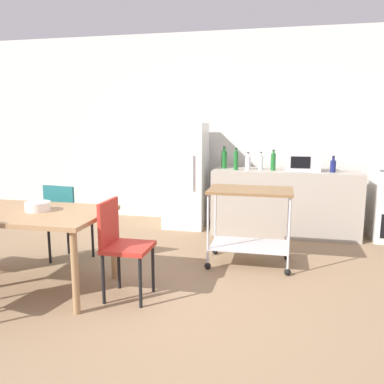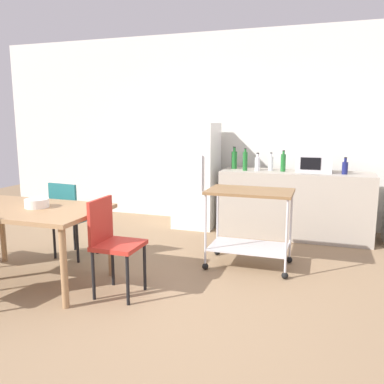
{
  "view_description": "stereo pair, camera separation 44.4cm",
  "coord_description": "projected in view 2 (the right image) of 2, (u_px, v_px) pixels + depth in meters",
  "views": [
    {
      "loc": [
        0.83,
        -3.07,
        1.58
      ],
      "look_at": [
        -0.12,
        1.2,
        0.8
      ],
      "focal_mm": 37.56,
      "sensor_mm": 36.0,
      "label": 1
    },
    {
      "loc": [
        1.26,
        -2.95,
        1.58
      ],
      "look_at": [
        -0.12,
        1.2,
        0.8
      ],
      "focal_mm": 37.56,
      "sensor_mm": 36.0,
      "label": 2
    }
  ],
  "objects": [
    {
      "name": "fruit_bowl",
      "position": [
        37.0,
        203.0,
        3.89
      ],
      "size": [
        0.23,
        0.23,
        0.08
      ],
      "primitive_type": "cylinder",
      "color": "white",
      "rests_on": "dining_table"
    },
    {
      "name": "bottle_soy_sauce",
      "position": [
        245.0,
        161.0,
        5.53
      ],
      "size": [
        0.06,
        0.06,
        0.31
      ],
      "color": "#1E6628",
      "rests_on": "kitchen_counter"
    },
    {
      "name": "ground_plane",
      "position": [
        161.0,
        308.0,
        3.43
      ],
      "size": [
        12.0,
        12.0,
        0.0
      ],
      "primitive_type": "plane",
      "color": "#8C7051"
    },
    {
      "name": "chair_teal",
      "position": [
        71.0,
        214.0,
        4.61
      ],
      "size": [
        0.44,
        0.44,
        0.89
      ],
      "rotation": [
        0.0,
        0.0,
        3.03
      ],
      "color": "#1E666B",
      "rests_on": "ground_plane"
    },
    {
      "name": "bottle_sparkling_water",
      "position": [
        234.0,
        160.0,
        5.73
      ],
      "size": [
        0.08,
        0.08,
        0.31
      ],
      "color": "#1E6628",
      "rests_on": "kitchen_counter"
    },
    {
      "name": "kitchen_counter",
      "position": [
        295.0,
        204.0,
        5.5
      ],
      "size": [
        2.0,
        0.64,
        0.9
      ],
      "primitive_type": "cube",
      "color": "#A89E8E",
      "rests_on": "ground_plane"
    },
    {
      "name": "bottle_wine",
      "position": [
        271.0,
        163.0,
        5.53
      ],
      "size": [
        0.06,
        0.06,
        0.25
      ],
      "color": "silver",
      "rests_on": "kitchen_counter"
    },
    {
      "name": "bottle_olive_oil",
      "position": [
        345.0,
        167.0,
        5.15
      ],
      "size": [
        0.07,
        0.07,
        0.22
      ],
      "color": "navy",
      "rests_on": "kitchen_counter"
    },
    {
      "name": "bottle_sesame_oil",
      "position": [
        257.0,
        163.0,
        5.53
      ],
      "size": [
        0.07,
        0.07,
        0.24
      ],
      "color": "silver",
      "rests_on": "kitchen_counter"
    },
    {
      "name": "bottle_hot_sauce",
      "position": [
        283.0,
        162.0,
        5.42
      ],
      "size": [
        0.07,
        0.07,
        0.29
      ],
      "color": "#1E6628",
      "rests_on": "kitchen_counter"
    },
    {
      "name": "refrigerator",
      "position": [
        196.0,
        175.0,
        5.98
      ],
      "size": [
        0.6,
        0.63,
        1.55
      ],
      "color": "white",
      "rests_on": "ground_plane"
    },
    {
      "name": "dining_table",
      "position": [
        26.0,
        216.0,
        3.9
      ],
      "size": [
        1.5,
        0.9,
        0.75
      ],
      "color": "#A37A51",
      "rests_on": "ground_plane"
    },
    {
      "name": "kitchen_cart",
      "position": [
        249.0,
        215.0,
        4.32
      ],
      "size": [
        0.91,
        0.57,
        0.85
      ],
      "color": "brown",
      "rests_on": "ground_plane"
    },
    {
      "name": "microwave",
      "position": [
        314.0,
        162.0,
        5.36
      ],
      "size": [
        0.46,
        0.35,
        0.26
      ],
      "color": "silver",
      "rests_on": "kitchen_counter"
    },
    {
      "name": "chair_red",
      "position": [
        112.0,
        240.0,
        3.63
      ],
      "size": [
        0.4,
        0.4,
        0.89
      ],
      "rotation": [
        0.0,
        0.0,
        1.56
      ],
      "color": "#B72D23",
      "rests_on": "ground_plane"
    },
    {
      "name": "back_wall",
      "position": [
        240.0,
        129.0,
        6.16
      ],
      "size": [
        8.4,
        0.12,
        2.9
      ],
      "primitive_type": "cube",
      "color": "silver",
      "rests_on": "ground_plane"
    }
  ]
}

